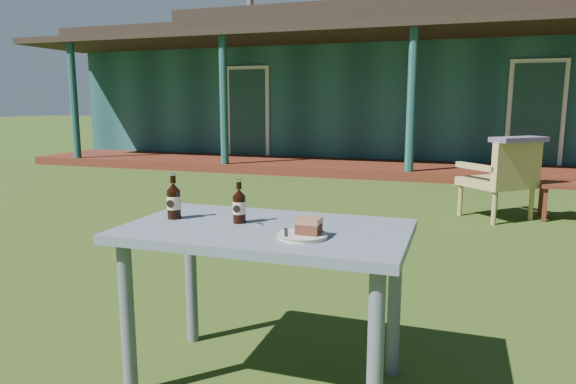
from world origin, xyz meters
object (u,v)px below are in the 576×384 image
(cola_bottle_far, at_px, (174,201))
(cafe_table, at_px, (266,250))
(cake_slice, at_px, (309,226))
(armchair_left, at_px, (503,176))
(cola_bottle_near, at_px, (239,206))
(side_table, at_px, (570,189))
(plate, at_px, (302,235))

(cola_bottle_far, bearing_deg, cafe_table, -1.65)
(cake_slice, height_order, armchair_left, armchair_left)
(cola_bottle_near, height_order, armchair_left, cola_bottle_near)
(cafe_table, xyz_separation_m, cake_slice, (0.22, -0.10, 0.15))
(cake_slice, relative_size, side_table, 0.15)
(cola_bottle_near, bearing_deg, cola_bottle_far, -176.98)
(cake_slice, distance_m, cola_bottle_near, 0.38)
(plate, height_order, armchair_left, armchair_left)
(plate, distance_m, side_table, 4.53)
(cola_bottle_far, bearing_deg, side_table, 59.91)
(cola_bottle_near, distance_m, cola_bottle_far, 0.32)
(plate, height_order, cake_slice, cake_slice)
(cafe_table, relative_size, cake_slice, 13.04)
(plate, relative_size, cola_bottle_near, 1.06)
(plate, height_order, cola_bottle_near, cola_bottle_near)
(plate, distance_m, cake_slice, 0.05)
(cake_slice, bearing_deg, cola_bottle_far, 170.10)
(cola_bottle_near, xyz_separation_m, armchair_left, (1.35, 3.86, -0.32))
(plate, bearing_deg, cola_bottle_far, 168.52)
(cake_slice, bearing_deg, cola_bottle_near, 159.37)
(cake_slice, distance_m, armchair_left, 4.12)
(cola_bottle_far, height_order, side_table, cola_bottle_far)
(plate, distance_m, cola_bottle_near, 0.37)
(cake_slice, xyz_separation_m, armchair_left, (1.00, 3.99, -0.29))
(armchair_left, height_order, side_table, armchair_left)
(cafe_table, height_order, cake_slice, cake_slice)
(cafe_table, relative_size, cola_bottle_near, 6.26)
(cake_slice, bearing_deg, cafe_table, 154.82)
(plate, relative_size, armchair_left, 0.24)
(cola_bottle_near, xyz_separation_m, side_table, (2.03, 4.03, -0.46))
(cafe_table, height_order, cola_bottle_near, cola_bottle_near)
(plate, xyz_separation_m, cola_bottle_far, (-0.65, 0.13, 0.08))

